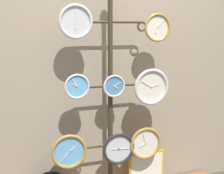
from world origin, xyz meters
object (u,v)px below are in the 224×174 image
clock_middle_right (151,87)px  clock_bottom_left (69,151)px  clock_top_left (76,22)px  clock_middle_center (114,86)px  picture_frame (146,170)px  clock_middle_left (77,86)px  clock_bottom_right (145,143)px  clock_bottom_center (119,149)px  display_stand (110,124)px  clock_top_right (157,28)px

clock_middle_right → clock_bottom_left: bearing=177.7°
clock_middle_right → clock_top_left: bearing=178.0°
clock_middle_center → picture_frame: size_ratio=0.54×
clock_middle_left → clock_middle_center: clock_middle_left is taller
clock_bottom_left → clock_bottom_right: (0.69, -0.03, 0.00)m
clock_bottom_center → clock_bottom_right: 0.26m
clock_bottom_center → clock_middle_right: bearing=-0.5°
clock_top_left → clock_bottom_left: (-0.08, 0.01, -1.08)m
display_stand → clock_middle_left: 0.51m
clock_middle_right → clock_bottom_center: 0.62m
clock_middle_center → clock_bottom_center: clock_middle_center is taller
clock_middle_left → picture_frame: (0.68, 0.09, -0.88)m
clock_top_right → clock_middle_right: clock_top_right is taller
clock_bottom_left → clock_middle_left: bearing=-15.8°
clock_middle_center → clock_top_right: bearing=-2.5°
display_stand → clock_middle_center: (0.01, -0.07, 0.36)m
clock_middle_left → clock_middle_right: clock_middle_right is taller
clock_middle_left → clock_middle_center: bearing=5.3°
clock_top_right → clock_bottom_center: (-0.36, -0.02, -1.05)m
display_stand → clock_bottom_left: display_stand is taller
clock_bottom_left → picture_frame: size_ratio=0.85×
display_stand → clock_top_left: 0.96m
picture_frame → clock_middle_right: bearing=-100.2°
display_stand → clock_bottom_left: size_ratio=6.26×
display_stand → clock_bottom_right: display_stand is taller
clock_middle_right → clock_bottom_center: size_ratio=1.12×
clock_middle_left → clock_bottom_center: bearing=-0.8°
clock_bottom_left → clock_top_right: bearing=-0.5°
clock_bottom_left → clock_bottom_center: bearing=-3.4°
clock_middle_center → clock_bottom_left: (-0.40, -0.01, -0.54)m
display_stand → picture_frame: 0.61m
clock_top_left → clock_middle_right: bearing=-2.0°
clock_bottom_center → clock_bottom_right: bearing=-0.7°
display_stand → clock_middle_right: 0.50m
clock_middle_center → clock_bottom_left: bearing=-178.7°
clock_top_right → clock_bottom_right: bearing=-167.4°
clock_top_left → clock_middle_center: (0.32, 0.02, -0.54)m
clock_bottom_left → clock_bottom_center: 0.44m
clock_bottom_left → clock_bottom_right: size_ratio=1.02×
clock_middle_center → picture_frame: (0.35, 0.06, -0.85)m
clock_middle_right → clock_bottom_right: (-0.05, -0.00, -0.52)m
clock_top_right → clock_middle_left: clock_top_right is taller
display_stand → picture_frame: bearing=-2.1°
clock_bottom_right → picture_frame: bearing=57.7°
clock_middle_left → clock_bottom_left: (-0.08, 0.02, -0.56)m
picture_frame → clock_bottom_left: bearing=-174.7°
clock_middle_left → clock_middle_center: (0.33, 0.03, -0.02)m
clock_top_left → clock_top_right: (0.71, -0.00, -0.05)m
clock_top_left → clock_bottom_left: size_ratio=0.89×
clock_middle_center → clock_bottom_right: 0.61m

